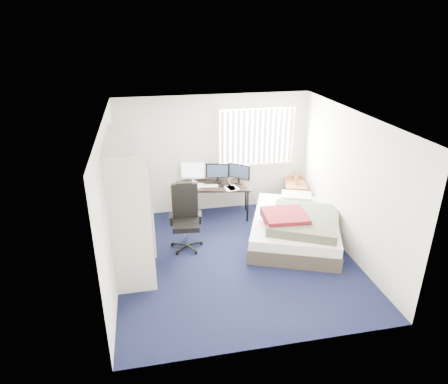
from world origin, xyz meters
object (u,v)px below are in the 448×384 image
object	(u,v)px
desk	(215,182)
nightstand	(295,183)
bed	(296,226)
office_chair	(186,223)

from	to	relation	value
desk	nightstand	xyz separation A→B (m)	(1.79, 0.09, -0.21)
nightstand	bed	bearing A→B (deg)	-109.35
bed	office_chair	bearing A→B (deg)	174.44
desk	office_chair	xyz separation A→B (m)	(-0.76, -1.13, -0.29)
bed	nightstand	bearing A→B (deg)	70.65
office_chair	bed	bearing A→B (deg)	-5.56
office_chair	bed	distance (m)	2.06
desk	office_chair	distance (m)	1.39
desk	office_chair	size ratio (longest dim) A/B	1.28
office_chair	nightstand	xyz separation A→B (m)	(2.55, 1.23, 0.08)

